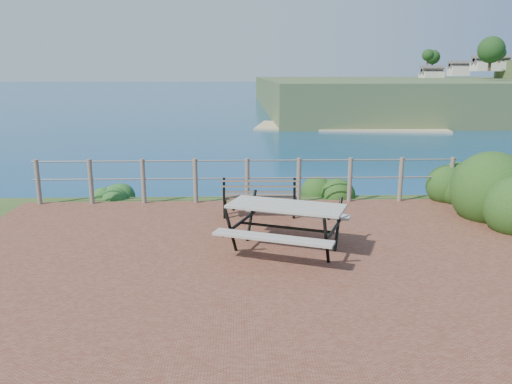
% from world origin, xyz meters
% --- Properties ---
extents(ground, '(10.00, 7.00, 0.12)m').
position_xyz_m(ground, '(0.00, 0.00, 0.00)').
color(ground, brown).
rests_on(ground, ground).
extents(ocean, '(1200.00, 1200.00, 0.00)m').
position_xyz_m(ocean, '(0.00, 200.00, 0.00)').
color(ocean, '#145B7A').
rests_on(ocean, ground).
extents(safety_railing, '(9.40, 0.10, 1.00)m').
position_xyz_m(safety_railing, '(0.00, 3.35, 0.57)').
color(safety_railing, '#6B5B4C').
rests_on(safety_railing, ground).
extents(picnic_table, '(1.99, 1.51, 0.78)m').
position_xyz_m(picnic_table, '(0.57, 0.21, 0.50)').
color(picnic_table, '#A09990').
rests_on(picnic_table, ground).
extents(park_bench, '(1.51, 0.43, 0.84)m').
position_xyz_m(park_bench, '(0.22, 2.21, 0.56)').
color(park_bench, brown).
rests_on(park_bench, ground).
extents(shrub_right_edge, '(1.14, 1.14, 1.62)m').
position_xyz_m(shrub_right_edge, '(4.87, 3.29, 0.00)').
color(shrub_right_edge, '#143E13').
rests_on(shrub_right_edge, ground).
extents(shrub_lip_west, '(0.69, 0.69, 0.40)m').
position_xyz_m(shrub_lip_west, '(-3.20, 4.03, 0.00)').
color(shrub_lip_west, '#1C4B1C').
rests_on(shrub_lip_west, ground).
extents(shrub_lip_east, '(0.88, 0.88, 0.67)m').
position_xyz_m(shrub_lip_east, '(1.95, 4.12, 0.00)').
color(shrub_lip_east, '#143E13').
rests_on(shrub_lip_east, ground).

